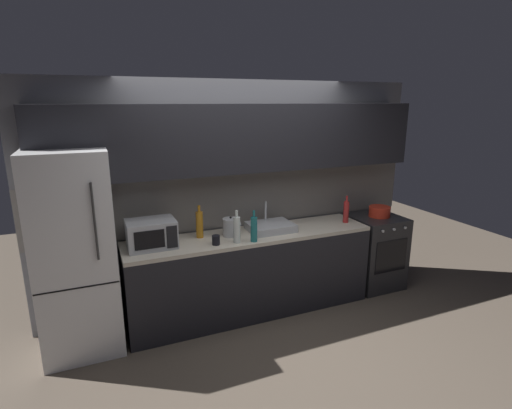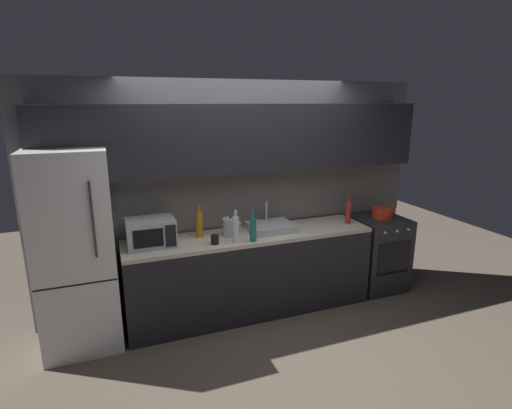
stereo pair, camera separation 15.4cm
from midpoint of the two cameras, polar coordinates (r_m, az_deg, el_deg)
The scene contains 14 objects.
ground_plane at distance 3.93m, azimuth 3.47°, elevation -20.80°, with size 10.00×10.00×0.00m, color #4C4238.
back_wall at distance 4.37m, azimuth -3.26°, elevation 5.01°, with size 4.41×0.44×2.50m.
counter_run at distance 4.42m, azimuth -1.72°, elevation -9.78°, with size 2.67×0.60×0.90m.
refrigerator at distance 3.99m, azimuth -25.47°, elevation -6.39°, with size 0.68×0.69×1.88m.
oven_range at distance 5.22m, azimuth 15.77°, elevation -6.45°, with size 0.60×0.62×0.90m.
microwave at distance 3.99m, azimuth -15.84°, elevation -4.06°, with size 0.46×0.35×0.27m.
sink_basin at distance 4.36m, azimuth 1.08°, elevation -3.22°, with size 0.48×0.38×0.30m.
kettle at distance 4.18m, azimuth -4.68°, elevation -3.26°, with size 0.20×0.17×0.21m.
wine_bottle_teal at distance 4.00m, azimuth -1.40°, elevation -3.51°, with size 0.07×0.07×0.32m.
wine_bottle_red at distance 4.72m, azimuth 11.88°, elevation -1.00°, with size 0.06×0.06×0.32m.
wine_bottle_amber at distance 4.16m, azimuth -9.15°, elevation -2.81°, with size 0.07×0.07×0.34m.
wine_bottle_clear at distance 3.97m, azimuth -3.88°, elevation -3.57°, with size 0.07×0.07×0.33m.
mug_dark at distance 3.96m, azimuth -6.88°, elevation -5.09°, with size 0.08×0.08×0.10m, color black.
cooking_pot at distance 5.08m, azimuth 16.46°, elevation -0.97°, with size 0.26×0.26×0.13m.
Camera 1 is at (-1.53, -2.83, 2.28)m, focal length 27.91 mm.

